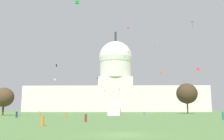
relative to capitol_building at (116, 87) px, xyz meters
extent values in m
plane|color=#567F42|center=(2.29, -170.51, -19.32)|extent=(800.00, 800.00, 0.00)
cube|color=silver|center=(-35.61, 0.00, -9.45)|extent=(71.22, 20.61, 19.75)
cube|color=silver|center=(35.61, 0.00, -9.45)|extent=(71.22, 20.61, 19.75)
cube|color=silver|center=(0.00, 0.00, -6.06)|extent=(26.38, 22.67, 26.53)
cylinder|color=silver|center=(0.00, 0.00, 15.57)|extent=(25.24, 25.24, 16.73)
sphere|color=silver|center=(0.00, 0.00, 23.94)|extent=(27.11, 27.11, 27.11)
cylinder|color=#2D3833|center=(0.00, 0.00, 41.72)|extent=(1.80, 1.80, 8.45)
cube|color=white|center=(0.50, -109.07, -18.12)|extent=(4.45, 4.52, 2.40)
pyramid|color=white|center=(0.50, -109.07, -15.21)|extent=(4.67, 4.75, 1.71)
cylinder|color=#4C3823|center=(-38.02, -108.74, -17.19)|extent=(0.64, 0.64, 4.26)
ellipsoid|color=#4C3823|center=(-38.02, -108.74, -13.05)|extent=(10.01, 9.79, 6.70)
cylinder|color=#42301E|center=(35.24, -74.36, -16.00)|extent=(0.65, 0.65, 6.65)
ellipsoid|color=#42301E|center=(35.24, -74.36, -9.71)|extent=(14.26, 14.49, 9.86)
cylinder|color=orange|center=(-24.10, -111.95, -18.64)|extent=(0.38, 0.38, 1.37)
sphere|color=beige|center=(-24.10, -111.95, -17.83)|extent=(0.27, 0.27, 0.24)
cylinder|color=gray|center=(-25.39, -127.48, -18.58)|extent=(0.42, 0.42, 1.50)
sphere|color=#A37556|center=(-25.39, -127.48, -17.71)|extent=(0.25, 0.25, 0.23)
cylinder|color=gray|center=(10.45, -112.24, -18.71)|extent=(0.60, 0.60, 1.24)
sphere|color=beige|center=(10.45, -112.24, -17.96)|extent=(0.34, 0.34, 0.26)
cylinder|color=maroon|center=(-3.88, -149.25, -18.69)|extent=(0.47, 0.47, 1.27)
sphere|color=#A37556|center=(-3.88, -149.25, -17.92)|extent=(0.30, 0.30, 0.26)
cylinder|color=orange|center=(-8.20, -159.99, -18.68)|extent=(0.50, 0.50, 1.29)
sphere|color=#A37556|center=(-8.20, -159.99, -17.94)|extent=(0.24, 0.24, 0.20)
cylinder|color=orange|center=(-11.69, -129.10, -18.68)|extent=(0.44, 0.44, 1.29)
sphere|color=#A37556|center=(-11.69, -129.10, -17.93)|extent=(0.27, 0.27, 0.21)
cylinder|color=navy|center=(-24.76, -128.80, -18.58)|extent=(0.63, 0.63, 1.50)
sphere|color=#A37556|center=(-24.76, -128.80, -17.73)|extent=(0.27, 0.27, 0.20)
cylinder|color=#1E757A|center=(23.28, -141.66, -18.55)|extent=(0.50, 0.50, 1.54)
sphere|color=brown|center=(23.28, -141.66, -17.67)|extent=(0.28, 0.28, 0.22)
cube|color=#D1339E|center=(9.34, -26.81, 39.79)|extent=(1.28, 1.27, 0.46)
cube|color=#D1339E|center=(9.34, -26.81, 40.28)|extent=(1.28, 1.27, 0.46)
cube|color=gold|center=(-5.81, -55.66, -7.01)|extent=(0.34, 0.67, 1.00)
cube|color=green|center=(-10.18, -125.00, 14.13)|extent=(1.30, 1.29, 0.44)
cube|color=green|center=(-10.18, -125.00, 14.64)|extent=(1.30, 1.29, 0.44)
cylinder|color=green|center=(-10.33, -125.00, 12.26)|extent=(0.49, 0.18, 3.31)
cube|color=#8CD133|center=(9.08, -34.78, 20.73)|extent=(0.60, 0.98, 1.37)
cylinder|color=#8CD133|center=(8.98, -34.78, 19.36)|extent=(0.23, 0.21, 1.40)
cube|color=pink|center=(-30.33, -71.06, -2.27)|extent=(1.10, 0.66, 0.95)
cube|color=#33BCDB|center=(5.24, -75.35, 8.50)|extent=(0.32, 1.08, 1.45)
pyramid|color=yellow|center=(1.26, -25.21, 13.17)|extent=(1.84, 1.53, 0.33)
cube|color=red|center=(17.98, -144.03, -9.15)|extent=(0.65, 0.33, 0.71)
pyramid|color=purple|center=(40.51, -70.96, 27.81)|extent=(1.27, 1.36, 0.35)
cylinder|color=black|center=(40.84, -70.75, 25.98)|extent=(0.15, 0.36, 2.23)
cube|color=black|center=(-25.34, -88.10, 1.88)|extent=(0.72, 0.43, 1.32)
cube|color=blue|center=(-11.22, -39.30, 2.09)|extent=(1.14, 1.15, 0.46)
cube|color=blue|center=(-11.22, -39.30, 2.79)|extent=(1.14, 1.15, 0.46)
cylinder|color=blue|center=(-11.38, -39.30, 1.07)|extent=(0.11, 0.29, 1.59)
pyramid|color=white|center=(26.23, -50.61, 24.04)|extent=(0.89, 1.22, 0.38)
cylinder|color=yellow|center=(25.84, -50.63, 22.56)|extent=(0.33, 0.22, 2.04)
cube|color=orange|center=(25.99, -58.95, 2.50)|extent=(1.03, 1.09, 0.62)
cube|color=orange|center=(25.99, -58.95, 2.97)|extent=(1.03, 1.09, 0.62)
pyramid|color=teal|center=(-36.88, -24.85, 20.12)|extent=(0.92, 1.63, 0.41)
cylinder|color=white|center=(-36.54, -24.81, 18.43)|extent=(0.14, 0.23, 1.54)
camera|label=1|loc=(1.80, -192.34, -17.08)|focal=38.70mm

